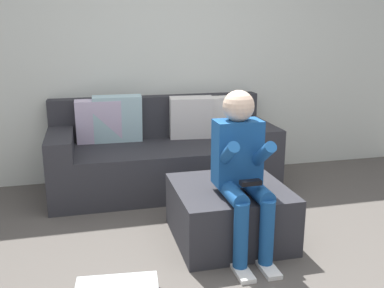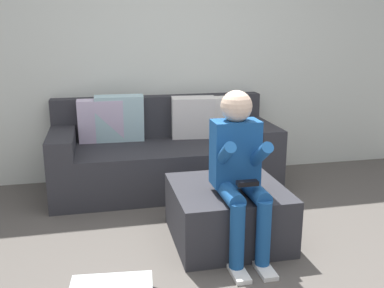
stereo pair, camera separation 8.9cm
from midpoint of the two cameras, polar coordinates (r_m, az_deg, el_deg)
wall_back at (r=4.60m, az=-2.21°, el=10.85°), size 5.41×0.10×2.43m
couch_sectional at (r=4.30m, az=-3.12°, el=-1.38°), size 2.14×0.89×0.92m
ottoman at (r=3.30m, az=5.44°, el=-8.97°), size 0.81×0.81×0.42m
person_seated at (r=2.98m, az=7.06°, el=-2.63°), size 0.33×0.63×1.14m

